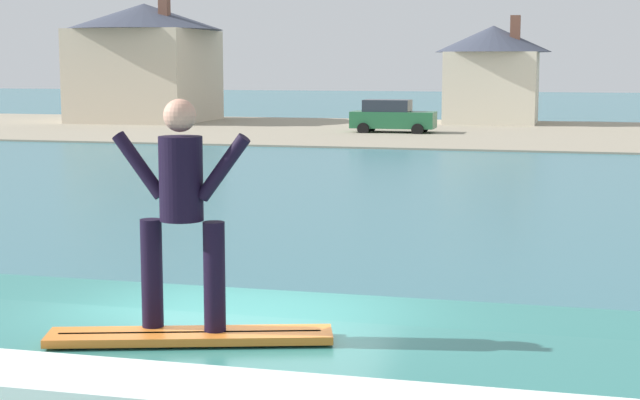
{
  "coord_description": "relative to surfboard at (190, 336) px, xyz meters",
  "views": [
    {
      "loc": [
        2.79,
        -8.06,
        3.79
      ],
      "look_at": [
        -0.4,
        4.45,
        2.01
      ],
      "focal_mm": 55.56,
      "sensor_mm": 36.0,
      "label": 1
    }
  ],
  "objects": [
    {
      "name": "surfboard",
      "position": [
        0.0,
        0.0,
        0.0
      ],
      "size": [
        2.1,
        0.96,
        0.06
      ],
      "color": "orange",
      "rests_on": "wave_crest"
    },
    {
      "name": "surfer",
      "position": [
        -0.08,
        0.08,
        0.98
      ],
      "size": [
        1.06,
        0.32,
        1.7
      ],
      "color": "black",
      "rests_on": "surfboard"
    },
    {
      "name": "shoreline_bank",
      "position": [
        -0.13,
        48.37,
        -1.78
      ],
      "size": [
        120.0,
        22.86,
        0.09
      ],
      "color": "gray",
      "rests_on": "ground_plane"
    },
    {
      "name": "car_near_shore",
      "position": [
        -6.89,
        46.78,
        -0.87
      ],
      "size": [
        4.55,
        2.16,
        1.86
      ],
      "color": "#23663D",
      "rests_on": "ground_plane"
    },
    {
      "name": "house_with_chimney",
      "position": [
        -24.38,
        53.48,
        2.37
      ],
      "size": [
        10.17,
        10.17,
        8.21
      ],
      "color": "beige",
      "rests_on": "ground_plane"
    },
    {
      "name": "house_small_cottage",
      "position": [
        -2.31,
        57.04,
        1.59
      ],
      "size": [
        7.27,
        7.27,
        6.75
      ],
      "color": "beige",
      "rests_on": "ground_plane"
    }
  ]
}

